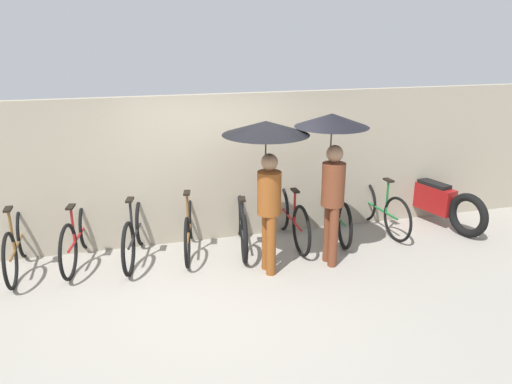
# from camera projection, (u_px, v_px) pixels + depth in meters

# --- Properties ---
(ground_plane) EXTENTS (30.00, 30.00, 0.00)m
(ground_plane) POSITION_uv_depth(u_px,v_px,m) (234.00, 287.00, 6.49)
(ground_plane) COLOR gray
(back_wall) EXTENTS (14.56, 0.12, 2.29)m
(back_wall) POSITION_uv_depth(u_px,v_px,m) (209.00, 169.00, 7.67)
(back_wall) COLOR gray
(back_wall) RESTS_ON ground
(parked_bicycle_0) EXTENTS (0.44, 1.74, 1.10)m
(parked_bicycle_0) POSITION_uv_depth(u_px,v_px,m) (17.00, 244.00, 6.82)
(parked_bicycle_0) COLOR black
(parked_bicycle_0) RESTS_ON ground
(parked_bicycle_1) EXTENTS (0.50, 1.75, 1.00)m
(parked_bicycle_1) POSITION_uv_depth(u_px,v_px,m) (78.00, 236.00, 7.09)
(parked_bicycle_1) COLOR black
(parked_bicycle_1) RESTS_ON ground
(parked_bicycle_2) EXTENTS (0.54, 1.73, 1.08)m
(parked_bicycle_2) POSITION_uv_depth(u_px,v_px,m) (135.00, 233.00, 7.20)
(parked_bicycle_2) COLOR black
(parked_bicycle_2) RESTS_ON ground
(parked_bicycle_3) EXTENTS (0.51, 1.72, 1.02)m
(parked_bicycle_3) POSITION_uv_depth(u_px,v_px,m) (189.00, 227.00, 7.44)
(parked_bicycle_3) COLOR black
(parked_bicycle_3) RESTS_ON ground
(parked_bicycle_4) EXTENTS (0.48, 1.72, 1.10)m
(parked_bicycle_4) POSITION_uv_depth(u_px,v_px,m) (242.00, 224.00, 7.58)
(parked_bicycle_4) COLOR black
(parked_bicycle_4) RESTS_ON ground
(parked_bicycle_5) EXTENTS (0.44, 1.80, 1.02)m
(parked_bicycle_5) POSITION_uv_depth(u_px,v_px,m) (291.00, 217.00, 7.78)
(parked_bicycle_5) COLOR black
(parked_bicycle_5) RESTS_ON ground
(parked_bicycle_6) EXTENTS (0.47, 1.80, 1.00)m
(parked_bicycle_6) POSITION_uv_depth(u_px,v_px,m) (335.00, 212.00, 8.06)
(parked_bicycle_6) COLOR black
(parked_bicycle_6) RESTS_ON ground
(parked_bicycle_7) EXTENTS (0.44, 1.70, 1.06)m
(parked_bicycle_7) POSITION_uv_depth(u_px,v_px,m) (380.00, 208.00, 8.23)
(parked_bicycle_7) COLOR black
(parked_bicycle_7) RESTS_ON ground
(pedestrian_leading) EXTENTS (1.14, 1.14, 2.08)m
(pedestrian_leading) POSITION_uv_depth(u_px,v_px,m) (267.00, 151.00, 6.48)
(pedestrian_leading) COLOR brown
(pedestrian_leading) RESTS_ON ground
(pedestrian_center) EXTENTS (1.01, 1.01, 2.13)m
(pedestrian_center) POSITION_uv_depth(u_px,v_px,m) (332.00, 148.00, 6.72)
(pedestrian_center) COLOR brown
(pedestrian_center) RESTS_ON ground
(motorcycle) EXTENTS (0.82, 2.13, 0.93)m
(motorcycle) POSITION_uv_depth(u_px,v_px,m) (432.00, 200.00, 8.54)
(motorcycle) COLOR black
(motorcycle) RESTS_ON ground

